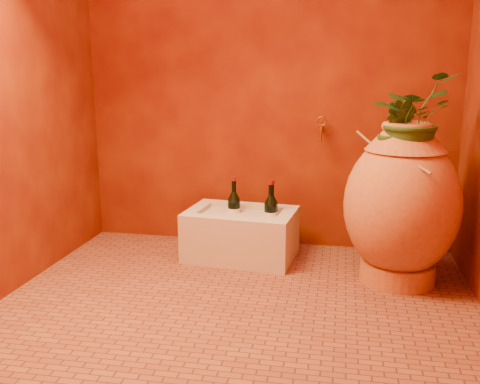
% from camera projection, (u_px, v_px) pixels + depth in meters
% --- Properties ---
extents(floor, '(2.50, 2.50, 0.00)m').
position_uv_depth(floor, '(239.00, 300.00, 2.85)').
color(floor, brown).
rests_on(floor, ground).
extents(wall_back, '(2.50, 0.02, 2.50)m').
position_uv_depth(wall_back, '(268.00, 62.00, 3.53)').
color(wall_back, '#540D04').
rests_on(wall_back, ground).
extents(wall_left, '(0.02, 2.00, 2.50)m').
position_uv_depth(wall_left, '(5.00, 60.00, 2.80)').
color(wall_left, '#540D04').
rests_on(wall_left, ground).
extents(amphora, '(0.81, 0.81, 0.92)m').
position_uv_depth(amphora, '(402.00, 204.00, 3.01)').
color(amphora, '#C16A36').
rests_on(amphora, floor).
extents(stone_basin, '(0.73, 0.53, 0.32)m').
position_uv_depth(stone_basin, '(241.00, 235.00, 3.47)').
color(stone_basin, '#C0B59F').
rests_on(stone_basin, floor).
extents(wine_bottle_a, '(0.08, 0.08, 0.33)m').
position_uv_depth(wine_bottle_a, '(272.00, 213.00, 3.44)').
color(wine_bottle_a, black).
rests_on(wine_bottle_a, stone_basin).
extents(wine_bottle_b, '(0.08, 0.08, 0.34)m').
position_uv_depth(wine_bottle_b, '(270.00, 214.00, 3.42)').
color(wine_bottle_b, black).
rests_on(wine_bottle_b, stone_basin).
extents(wine_bottle_c, '(0.09, 0.09, 0.35)m').
position_uv_depth(wine_bottle_c, '(234.00, 210.00, 3.50)').
color(wine_bottle_c, black).
rests_on(wine_bottle_c, stone_basin).
extents(wall_tap, '(0.07, 0.14, 0.16)m').
position_uv_depth(wall_tap, '(321.00, 127.00, 3.48)').
color(wall_tap, '#996423').
rests_on(wall_tap, wall_back).
extents(plant_main, '(0.57, 0.58, 0.48)m').
position_uv_depth(plant_main, '(412.00, 118.00, 2.88)').
color(plant_main, '#224819').
rests_on(plant_main, amphora).
extents(plant_side, '(0.23, 0.21, 0.35)m').
position_uv_depth(plant_side, '(395.00, 131.00, 2.88)').
color(plant_side, '#224819').
rests_on(plant_side, amphora).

